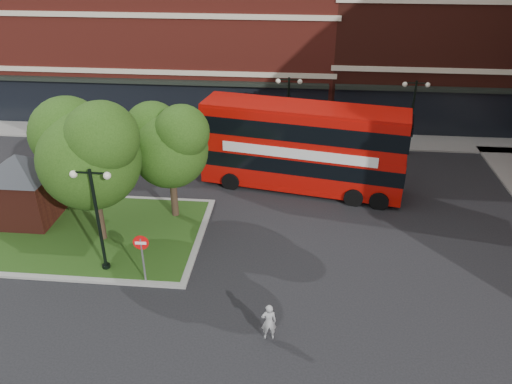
# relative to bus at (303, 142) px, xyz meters

# --- Properties ---
(ground) EXTENTS (120.00, 120.00, 0.00)m
(ground) POSITION_rel_bus_xyz_m (-3.01, -8.99, -2.86)
(ground) COLOR black
(ground) RESTS_ON ground
(pavement_far) EXTENTS (44.00, 3.00, 0.12)m
(pavement_far) POSITION_rel_bus_xyz_m (-3.01, 7.51, -2.80)
(pavement_far) COLOR slate
(pavement_far) RESTS_ON ground
(terrace_far_left) EXTENTS (26.00, 12.00, 14.00)m
(terrace_far_left) POSITION_rel_bus_xyz_m (-11.01, 15.01, 4.14)
(terrace_far_left) COLOR maroon
(terrace_far_left) RESTS_ON ground
(terrace_far_right) EXTENTS (18.00, 12.00, 16.00)m
(terrace_far_right) POSITION_rel_bus_xyz_m (10.99, 15.01, 5.14)
(terrace_far_right) COLOR #471911
(terrace_far_right) RESTS_ON ground
(traffic_island) EXTENTS (12.60, 7.60, 0.15)m
(traffic_island) POSITION_rel_bus_xyz_m (-11.01, -5.99, -2.79)
(traffic_island) COLOR gray
(traffic_island) RESTS_ON ground
(kiosk) EXTENTS (6.51, 6.51, 3.60)m
(kiosk) POSITION_rel_bus_xyz_m (-14.01, -4.99, -0.54)
(kiosk) COLOR #471911
(kiosk) RESTS_ON traffic_island
(tree_island_west) EXTENTS (5.40, 4.71, 7.21)m
(tree_island_west) POSITION_rel_bus_xyz_m (-9.61, -6.41, 1.94)
(tree_island_west) COLOR #2D2116
(tree_island_west) RESTS_ON ground
(tree_island_east) EXTENTS (4.46, 3.90, 6.29)m
(tree_island_east) POSITION_rel_bus_xyz_m (-6.59, -3.93, 1.38)
(tree_island_east) COLOR #2D2116
(tree_island_east) RESTS_ON ground
(lamp_island) EXTENTS (1.72, 0.36, 5.00)m
(lamp_island) POSITION_rel_bus_xyz_m (-8.51, -8.79, -0.03)
(lamp_island) COLOR black
(lamp_island) RESTS_ON ground
(lamp_far_left) EXTENTS (1.72, 0.36, 5.00)m
(lamp_far_left) POSITION_rel_bus_xyz_m (-1.01, 5.51, -0.03)
(lamp_far_left) COLOR black
(lamp_far_left) RESTS_ON ground
(lamp_far_right) EXTENTS (1.72, 0.36, 5.00)m
(lamp_far_right) POSITION_rel_bus_xyz_m (6.99, 5.51, -0.03)
(lamp_far_right) COLOR black
(lamp_far_right) RESTS_ON ground
(bus) EXTENTS (11.69, 4.66, 4.36)m
(bus) POSITION_rel_bus_xyz_m (0.00, 0.00, 0.00)
(bus) COLOR #A80C06
(bus) RESTS_ON ground
(woman) EXTENTS (0.62, 0.45, 1.56)m
(woman) POSITION_rel_bus_xyz_m (-1.01, -12.24, -2.08)
(woman) COLOR #949496
(woman) RESTS_ON ground
(car_silver) EXTENTS (3.85, 1.92, 1.26)m
(car_silver) POSITION_rel_bus_xyz_m (-5.14, 5.51, -2.23)
(car_silver) COLOR #B1B3B9
(car_silver) RESTS_ON ground
(car_white) EXTENTS (4.69, 1.71, 1.53)m
(car_white) POSITION_rel_bus_xyz_m (-0.01, 5.51, -2.09)
(car_white) COLOR white
(car_white) RESTS_ON ground
(no_entry_sign) EXTENTS (0.66, 0.08, 2.40)m
(no_entry_sign) POSITION_rel_bus_xyz_m (-6.51, -9.49, -1.15)
(no_entry_sign) COLOR slate
(no_entry_sign) RESTS_ON ground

